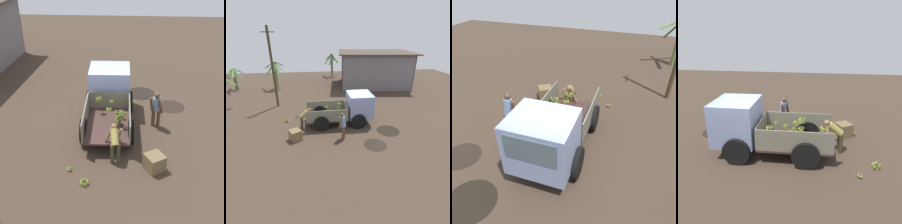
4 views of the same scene
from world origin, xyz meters
TOP-DOWN VIEW (x-y plane):
  - ground at (0.00, 0.00)m, footprint 36.00×36.00m
  - mud_patch_0 at (0.82, -3.09)m, footprint 1.28×1.28m
  - mud_patch_1 at (2.13, -1.66)m, footprint 1.45×1.45m
  - cargo_truck at (0.07, -0.16)m, footprint 4.46×2.18m
  - warehouse_shed at (4.91, 9.28)m, footprint 8.97×7.36m
  - utility_pole at (-5.75, 3.54)m, footprint 0.98×0.19m
  - banana_palm_0 at (-11.19, 8.90)m, footprint 1.87×2.64m
  - banana_palm_1 at (-6.79, 8.84)m, footprint 2.22×2.05m
  - banana_palm_2 at (-0.14, 14.43)m, footprint 2.09×2.52m
  - person_foreground_visitor at (-0.91, -2.20)m, footprint 0.51×0.62m
  - person_worker_loading at (-3.20, -0.56)m, footprint 0.77×0.68m
  - person_bystander_near_shed at (0.66, 7.37)m, footprint 0.48×0.63m
  - banana_bunch_on_ground_0 at (-4.60, 0.41)m, footprint 0.33×0.32m
  - banana_bunch_on_ground_1 at (-3.96, 1.03)m, footprint 0.19×0.19m
  - wooden_crate_0 at (-3.69, -2.00)m, footprint 0.84×0.84m

SIDE VIEW (x-z plane):
  - ground at x=0.00m, z-range 0.00..0.00m
  - mud_patch_0 at x=0.82m, z-range 0.00..0.01m
  - mud_patch_1 at x=2.13m, z-range 0.00..0.01m
  - banana_bunch_on_ground_1 at x=-3.96m, z-range 0.01..0.16m
  - banana_bunch_on_ground_0 at x=-4.60m, z-range 0.01..0.22m
  - wooden_crate_0 at x=-3.69m, z-range 0.00..0.61m
  - person_worker_loading at x=-3.20m, z-range 0.12..1.46m
  - person_bystander_near_shed at x=0.66m, z-range 0.09..1.72m
  - person_foreground_visitor at x=-0.91m, z-range 0.09..1.75m
  - cargo_truck at x=0.07m, z-range 0.07..2.16m
  - banana_palm_0 at x=-11.19m, z-range 0.10..2.45m
  - banana_palm_1 at x=-6.79m, z-range 0.17..3.16m
  - banana_palm_2 at x=-0.14m, z-range 0.17..3.30m
  - warehouse_shed at x=4.91m, z-range 0.80..4.66m
  - utility_pole at x=-5.75m, z-range 0.06..6.36m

